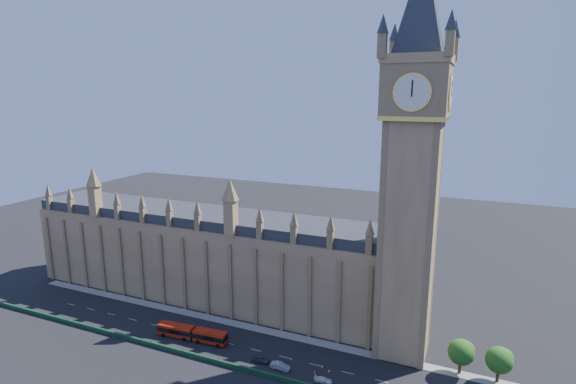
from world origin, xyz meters
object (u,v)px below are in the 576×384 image
at_px(red_bus, 192,333).
at_px(car_white, 323,380).
at_px(car_silver, 280,366).
at_px(car_grey, 261,359).

bearing_deg(red_bus, car_white, -9.74).
height_order(car_silver, car_white, car_silver).
bearing_deg(red_bus, car_grey, -9.89).
bearing_deg(car_white, red_bus, 79.39).
xyz_separation_m(red_bus, car_silver, (26.80, -2.71, -0.99)).
xyz_separation_m(car_grey, car_white, (16.53, -1.47, -0.15)).
relative_size(car_grey, car_silver, 0.92).
relative_size(red_bus, car_grey, 4.53).
bearing_deg(car_silver, car_grey, 84.28).
bearing_deg(car_grey, red_bus, 81.91).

